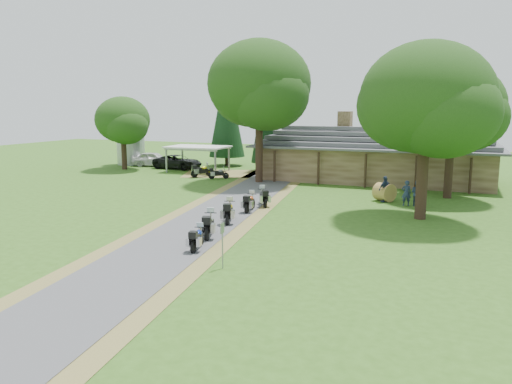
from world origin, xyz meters
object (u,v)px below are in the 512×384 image
at_px(lodge, 375,153).
at_px(motorcycle_carport_a, 202,170).
at_px(car_white_sedan, 154,157).
at_px(hay_bale, 384,192).
at_px(motorcycle_row_d, 250,202).
at_px(motorcycle_row_b, 209,223).
at_px(silo, 130,136).
at_px(motorcycle_row_a, 197,237).
at_px(motorcycle_row_c, 229,210).
at_px(motorcycle_row_e, 263,196).
at_px(motorcycle_carport_b, 219,173).
at_px(carport, 198,159).
at_px(car_dark_suv, 178,158).

height_order(lodge, motorcycle_carport_a, lodge).
distance_m(car_white_sedan, hay_bale, 29.28).
bearing_deg(motorcycle_row_d, motorcycle_row_b, 176.93).
bearing_deg(silo, motorcycle_row_a, -49.31).
relative_size(motorcycle_row_c, motorcycle_carport_a, 1.04).
relative_size(motorcycle_row_c, motorcycle_row_e, 1.07).
distance_m(motorcycle_row_b, motorcycle_row_c, 3.37).
xyz_separation_m(lodge, motorcycle_carport_b, (-13.47, -4.61, -1.88)).
relative_size(motorcycle_row_e, motorcycle_carport_a, 0.97).
xyz_separation_m(motorcycle_carport_b, hay_bale, (15.79, -5.36, 0.07)).
xyz_separation_m(motorcycle_row_b, motorcycle_row_d, (-0.50, 6.63, -0.07)).
distance_m(car_white_sedan, motorcycle_row_d, 26.69).
distance_m(silo, motorcycle_row_b, 34.82).
height_order(silo, motorcycle_carport_a, silo).
distance_m(carport, motorcycle_row_c, 23.19).
height_order(car_white_sedan, motorcycle_row_a, car_white_sedan).
distance_m(motorcycle_row_a, motorcycle_row_d, 8.96).
xyz_separation_m(carport, motorcycle_carport_b, (4.31, -3.93, -0.74)).
height_order(motorcycle_row_c, hay_bale, motorcycle_row_c).
bearing_deg(car_white_sedan, motorcycle_carport_b, -133.18).
distance_m(lodge, car_white_sedan, 24.70).
bearing_deg(hay_bale, silo, 158.25).
distance_m(motorcycle_row_a, motorcycle_row_b, 2.33).
height_order(lodge, car_dark_suv, lodge).
xyz_separation_m(lodge, hay_bale, (2.32, -9.97, -1.81)).
height_order(lodge, hay_bale, lodge).
bearing_deg(lodge, silo, 175.58).
relative_size(motorcycle_row_a, motorcycle_row_c, 0.83).
distance_m(motorcycle_row_d, hay_bale, 10.18).
bearing_deg(car_white_sedan, hay_bale, -127.55).
xyz_separation_m(carport, motorcycle_row_b, (13.08, -22.78, -0.61)).
relative_size(lodge, motorcycle_row_c, 10.41).
bearing_deg(car_dark_suv, motorcycle_row_d, -134.50).
xyz_separation_m(motorcycle_row_d, motorcycle_carport_a, (-10.31, 12.73, 0.04)).
bearing_deg(hay_bale, motorcycle_row_e, -146.99).
distance_m(motorcycle_row_d, motorcycle_carport_a, 16.38).
distance_m(motorcycle_row_e, motorcycle_carport_b, 13.19).
relative_size(lodge, motorcycle_row_d, 11.48).
bearing_deg(motorcycle_row_e, motorcycle_carport_a, 13.50).
relative_size(car_white_sedan, motorcycle_row_e, 3.19).
height_order(car_dark_suv, motorcycle_row_d, car_dark_suv).
height_order(carport, car_white_sedan, carport).
bearing_deg(motorcycle_carport_b, carport, 107.93).
bearing_deg(motorcycle_carport_b, silo, 125.50).
relative_size(lodge, silo, 3.32).
relative_size(car_white_sedan, car_dark_suv, 1.04).
height_order(car_white_sedan, motorcycle_carport_b, car_white_sedan).
bearing_deg(motorcycle_row_c, carport, 13.84).
bearing_deg(motorcycle_carport_a, motorcycle_row_e, -97.90).
height_order(silo, motorcycle_row_a, silo).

